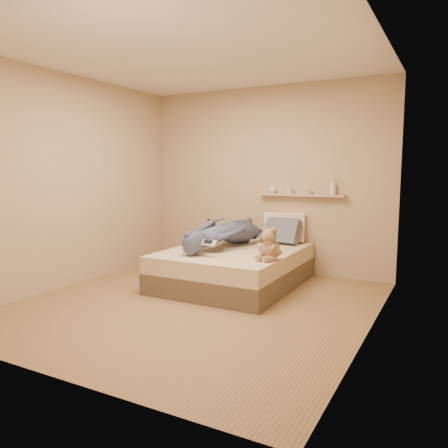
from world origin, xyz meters
The scene contains 10 objects.
room centered at (0.00, 0.00, 1.30)m, with size 3.80×3.80×3.80m.
bed centered at (0.00, 0.93, 0.22)m, with size 1.50×1.90×0.45m.
game_console centered at (-0.04, 0.34, 0.62)m, with size 0.19×0.08×0.06m.
teddy_bear centered at (0.64, 0.51, 0.60)m, with size 0.30×0.30×0.37m.
dark_plush centered at (-0.63, 1.44, 0.58)m, with size 0.20×0.20×0.30m.
pillow_cream centered at (0.35, 1.76, 0.65)m, with size 0.55×0.16×0.40m, color beige.
pillow_grey centered at (0.36, 1.62, 0.62)m, with size 0.50×0.14×0.34m, color slate.
person centered at (-0.18, 1.02, 0.65)m, with size 0.60×1.64×0.39m, color #495473.
wall_shelf centered at (0.55, 1.84, 1.10)m, with size 1.20×0.12×0.03m, color tan.
shelf_bottles centered at (0.57, 1.84, 1.19)m, with size 0.96×0.14×0.21m.
Camera 1 is at (2.43, -3.89, 1.44)m, focal length 35.00 mm.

